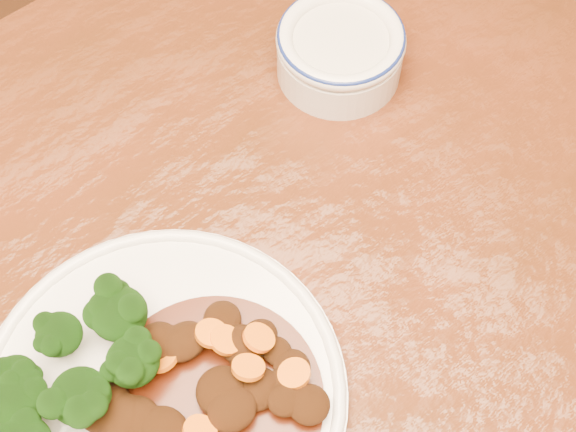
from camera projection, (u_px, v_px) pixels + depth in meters
dining_table at (188, 417)px, 0.72m from camera, size 1.54×0.96×0.75m
dinner_plate at (162, 395)px, 0.64m from camera, size 0.30×0.30×0.02m
broccoli_florets at (69, 376)px, 0.62m from camera, size 0.16×0.10×0.05m
mince_stew at (202, 393)px, 0.63m from camera, size 0.18×0.18×0.04m
dip_bowl at (340, 50)px, 0.79m from camera, size 0.13×0.13×0.06m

